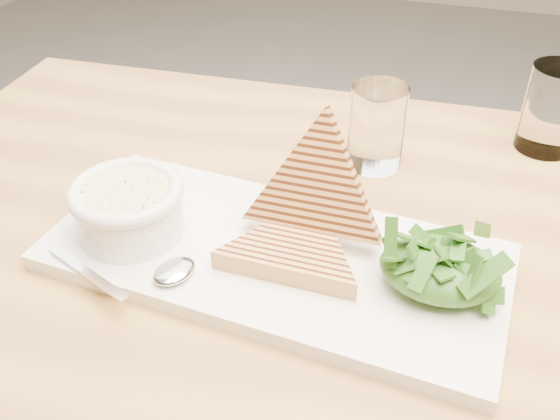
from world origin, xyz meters
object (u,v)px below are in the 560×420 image
(table_top, at_px, (373,297))
(glass_near, at_px, (377,127))
(soup_bowl, at_px, (130,214))
(glass_far, at_px, (553,109))
(platter, at_px, (274,257))

(table_top, xyz_separation_m, glass_near, (-0.04, 0.20, 0.07))
(soup_bowl, bearing_deg, table_top, 3.68)
(glass_far, bearing_deg, soup_bowl, -141.25)
(platter, bearing_deg, soup_bowl, -174.86)
(table_top, distance_m, soup_bowl, 0.25)
(glass_far, bearing_deg, platter, -129.78)
(soup_bowl, distance_m, glass_near, 0.30)
(soup_bowl, bearing_deg, platter, 5.14)
(glass_far, bearing_deg, table_top, -117.30)
(table_top, distance_m, platter, 0.10)
(table_top, relative_size, soup_bowl, 11.36)
(table_top, xyz_separation_m, platter, (-0.10, -0.00, 0.03))
(platter, bearing_deg, glass_near, 73.94)
(platter, height_order, soup_bowl, soup_bowl)
(table_top, height_order, platter, platter)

